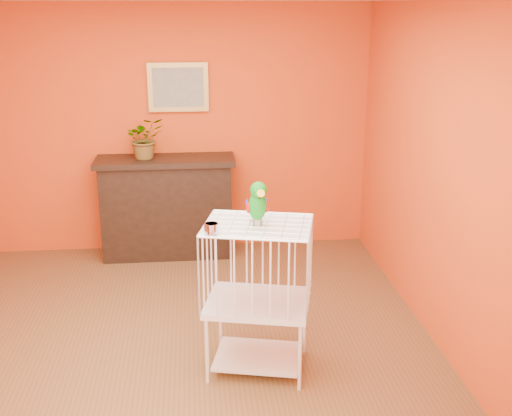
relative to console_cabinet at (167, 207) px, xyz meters
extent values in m
plane|color=brown|center=(0.16, -2.00, -0.53)|extent=(4.50, 4.50, 0.00)
plane|color=#D24213|center=(0.16, 0.25, 0.77)|extent=(4.00, 0.00, 4.00)
plane|color=#D24213|center=(0.16, -4.25, 0.77)|extent=(4.00, 0.00, 4.00)
plane|color=#D24213|center=(2.16, -2.00, 0.77)|extent=(0.00, 4.50, 4.50)
cube|color=black|center=(0.00, 0.00, -0.03)|extent=(1.34, 0.45, 1.00)
cube|color=black|center=(0.00, 0.00, 0.50)|extent=(1.43, 0.51, 0.06)
cube|color=black|center=(0.00, -0.20, -0.03)|extent=(0.94, 0.02, 0.50)
cube|color=#531718|center=(-0.28, -0.05, -0.14)|extent=(0.06, 0.20, 0.31)
cube|color=#2A5028|center=(-0.19, -0.05, -0.14)|extent=(0.06, 0.20, 0.31)
cube|color=#531718|center=(-0.09, -0.05, -0.14)|extent=(0.06, 0.20, 0.31)
cube|color=#2A5028|center=(0.02, -0.05, -0.14)|extent=(0.06, 0.20, 0.31)
cube|color=#531718|center=(0.14, -0.05, -0.14)|extent=(0.06, 0.20, 0.31)
imported|color=#26722D|center=(-0.19, 0.03, 0.69)|extent=(0.49, 0.52, 0.33)
cube|color=#B1893F|center=(0.16, 0.22, 1.22)|extent=(0.62, 0.03, 0.50)
cube|color=gray|center=(0.16, 0.20, 1.22)|extent=(0.52, 0.01, 0.40)
cube|color=white|center=(0.72, -2.33, -0.44)|extent=(0.71, 0.61, 0.02)
cube|color=white|center=(0.72, -2.33, -0.01)|extent=(0.84, 0.71, 0.04)
cube|color=white|center=(0.72, -2.33, 0.59)|extent=(0.84, 0.71, 0.01)
cylinder|color=white|center=(0.34, -2.50, -0.28)|extent=(0.03, 0.03, 0.50)
cylinder|color=white|center=(0.98, -2.65, -0.28)|extent=(0.03, 0.03, 0.50)
cylinder|color=white|center=(0.46, -2.01, -0.28)|extent=(0.03, 0.03, 0.50)
cylinder|color=white|center=(1.09, -2.16, -0.28)|extent=(0.03, 0.03, 0.50)
cylinder|color=silver|center=(0.39, -2.48, 0.63)|extent=(0.10, 0.10, 0.07)
cylinder|color=#59544C|center=(0.69, -2.35, 0.61)|extent=(0.01, 0.01, 0.05)
cylinder|color=#59544C|center=(0.74, -2.35, 0.61)|extent=(0.01, 0.01, 0.05)
ellipsoid|color=#138111|center=(0.71, -2.35, 0.73)|extent=(0.14, 0.19, 0.23)
ellipsoid|color=#138111|center=(0.72, -2.39, 0.85)|extent=(0.12, 0.13, 0.11)
cone|color=orange|center=(0.72, -2.44, 0.84)|extent=(0.06, 0.08, 0.07)
cone|color=black|center=(0.72, -2.43, 0.82)|extent=(0.03, 0.03, 0.03)
sphere|color=black|center=(0.68, -2.41, 0.87)|extent=(0.02, 0.02, 0.02)
sphere|color=black|center=(0.76, -2.40, 0.87)|extent=(0.02, 0.02, 0.02)
ellipsoid|color=#A50C0C|center=(0.65, -2.35, 0.72)|extent=(0.03, 0.07, 0.08)
ellipsoid|color=navy|center=(0.78, -2.34, 0.72)|extent=(0.03, 0.07, 0.08)
cone|color=#138111|center=(0.71, -2.28, 0.65)|extent=(0.09, 0.17, 0.13)
camera|label=1|loc=(0.28, -6.48, 2.05)|focal=45.00mm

